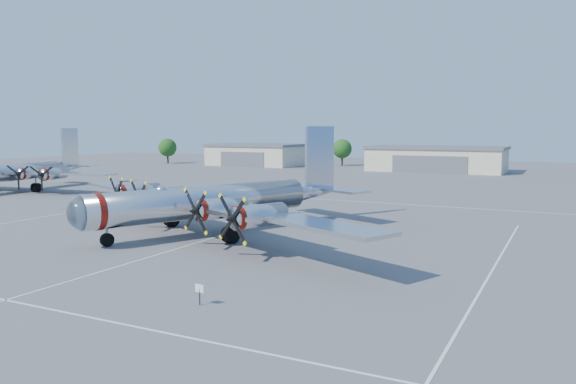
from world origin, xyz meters
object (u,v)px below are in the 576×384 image
at_px(tree_west, 342,149).
at_px(bomber_west, 23,190).
at_px(tree_far_west, 168,148).
at_px(main_bomber_b29, 217,232).
at_px(hangar_center, 436,159).
at_px(info_placard, 200,291).
at_px(hangar_west, 256,155).

relative_size(tree_west, bomber_west, 0.19).
bearing_deg(tree_far_west, bomber_west, -69.49).
bearing_deg(main_bomber_b29, tree_west, 128.34).
relative_size(hangar_center, bomber_west, 0.82).
bearing_deg(main_bomber_b29, bomber_west, -175.40).
distance_m(main_bomber_b29, bomber_west, 47.79).
relative_size(tree_far_west, tree_west, 1.00).
xyz_separation_m(hangar_center, info_placard, (9.58, -100.03, -1.95)).
bearing_deg(hangar_center, hangar_west, 180.00).
distance_m(tree_far_west, info_placard, 124.79).
distance_m(tree_west, bomber_west, 77.93).
relative_size(main_bomber_b29, bomber_west, 1.20).
distance_m(hangar_center, bomber_west, 81.40).
bearing_deg(info_placard, tree_west, 114.88).
height_order(hangar_center, main_bomber_b29, hangar_center).
xyz_separation_m(hangar_west, tree_west, (20.00, 8.04, 1.51)).
height_order(hangar_west, hangar_center, same).
height_order(tree_far_west, main_bomber_b29, tree_far_west).
bearing_deg(hangar_center, main_bomber_b29, -90.94).
height_order(tree_far_west, tree_west, same).
bearing_deg(bomber_west, info_placard, -37.08).
height_order(hangar_west, main_bomber_b29, hangar_west).
bearing_deg(tree_far_west, main_bomber_b29, -48.79).
bearing_deg(hangar_west, bomber_west, -91.30).
distance_m(tree_far_west, tree_west, 46.57).
bearing_deg(hangar_center, bomber_west, -124.88).
bearing_deg(hangar_west, main_bomber_b29, -62.08).
height_order(hangar_center, bomber_west, hangar_center).
relative_size(hangar_center, main_bomber_b29, 0.68).
bearing_deg(bomber_west, tree_far_west, 104.11).
distance_m(hangar_center, tree_far_west, 70.13).
bearing_deg(info_placard, hangar_west, 125.75).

